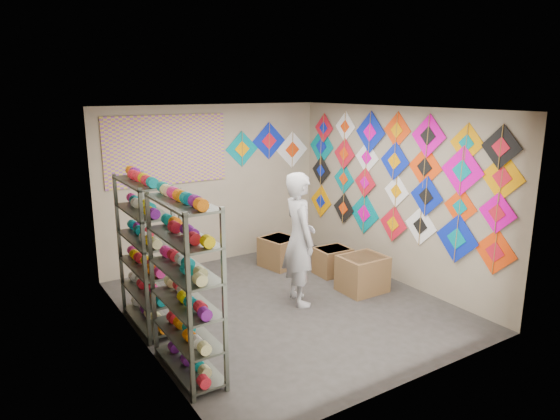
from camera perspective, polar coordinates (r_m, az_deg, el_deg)
ground at (r=7.10m, az=0.63°, el=-10.84°), size 4.50×4.50×0.00m
room_walls at (r=6.59m, az=0.67°, el=2.28°), size 4.50×4.50×4.50m
shelf_rack_front at (r=5.28m, az=-10.70°, el=-8.84°), size 0.40×1.10×1.90m
shelf_rack_back at (r=6.43m, az=-15.07°, el=-4.91°), size 0.40×1.10×1.90m
string_spools at (r=5.81m, az=-13.16°, el=-5.80°), size 0.12×2.36×0.12m
kite_wall_display at (r=7.81m, az=13.09°, el=3.56°), size 0.05×4.32×2.05m
back_wall_kites at (r=9.00m, az=-1.23°, el=7.27°), size 1.70×0.02×0.86m
poster at (r=8.16m, az=-12.80°, el=6.69°), size 2.00×0.01×1.10m
shopkeeper at (r=6.89m, az=2.23°, el=-3.32°), size 0.90×0.78×1.87m
carton_a at (r=7.58m, az=9.41°, el=-7.19°), size 0.65×0.55×0.54m
carton_b at (r=8.20m, az=6.03°, el=-5.82°), size 0.55×0.46×0.43m
carton_c at (r=8.49m, az=-0.06°, el=-4.83°), size 0.63×0.67×0.50m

